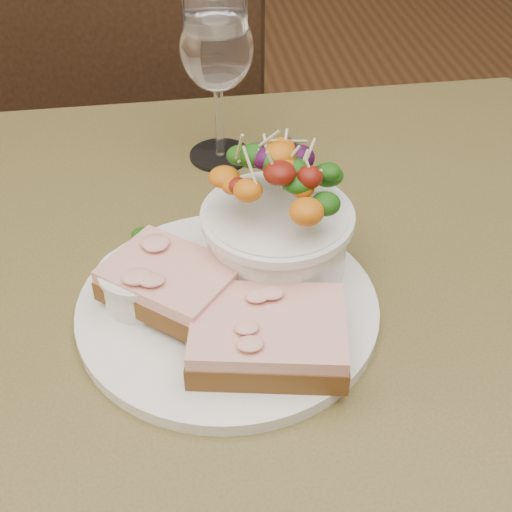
{
  "coord_description": "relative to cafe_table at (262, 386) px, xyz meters",
  "views": [
    {
      "loc": [
        -0.07,
        -0.44,
        1.18
      ],
      "look_at": [
        -0.01,
        0.0,
        0.81
      ],
      "focal_mm": 50.0,
      "sensor_mm": 36.0,
      "label": 1
    }
  ],
  "objects": [
    {
      "name": "cafe_table",
      "position": [
        0.0,
        0.0,
        0.0
      ],
      "size": [
        0.8,
        0.8,
        0.75
      ],
      "color": "#4C3F20",
      "rests_on": "ground"
    },
    {
      "name": "chair_far",
      "position": [
        -0.08,
        0.73,
        -0.36
      ],
      "size": [
        0.52,
        0.52,
        0.9
      ],
      "rotation": [
        0.0,
        0.0,
        2.86
      ],
      "color": "black",
      "rests_on": "ground"
    },
    {
      "name": "dinner_plate",
      "position": [
        -0.03,
        0.0,
        0.11
      ],
      "size": [
        0.26,
        0.26,
        0.01
      ],
      "primitive_type": "cylinder",
      "color": "white",
      "rests_on": "cafe_table"
    },
    {
      "name": "sandwich_front",
      "position": [
        -0.0,
        -0.06,
        0.13
      ],
      "size": [
        0.14,
        0.11,
        0.03
      ],
      "rotation": [
        0.0,
        0.0,
        -0.19
      ],
      "color": "#482913",
      "rests_on": "dinner_plate"
    },
    {
      "name": "sandwich_back",
      "position": [
        -0.08,
        0.01,
        0.14
      ],
      "size": [
        0.13,
        0.13,
        0.03
      ],
      "rotation": [
        0.0,
        0.0,
        -0.7
      ],
      "color": "#482913",
      "rests_on": "dinner_plate"
    },
    {
      "name": "ramekin",
      "position": [
        -0.1,
        0.01,
        0.13
      ],
      "size": [
        0.06,
        0.06,
        0.04
      ],
      "color": "silver",
      "rests_on": "dinner_plate"
    },
    {
      "name": "salad_bowl",
      "position": [
        0.02,
        0.04,
        0.17
      ],
      "size": [
        0.12,
        0.12,
        0.13
      ],
      "color": "white",
      "rests_on": "dinner_plate"
    },
    {
      "name": "garnish",
      "position": [
        -0.09,
        0.08,
        0.12
      ],
      "size": [
        0.05,
        0.04,
        0.02
      ],
      "color": "#123509",
      "rests_on": "dinner_plate"
    },
    {
      "name": "wine_glass",
      "position": [
        -0.01,
        0.25,
        0.22
      ],
      "size": [
        0.08,
        0.08,
        0.18
      ],
      "color": "white",
      "rests_on": "cafe_table"
    }
  ]
}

